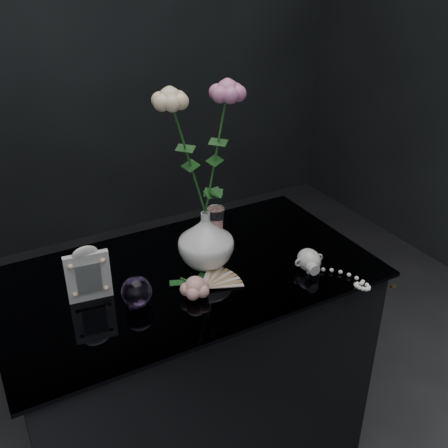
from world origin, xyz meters
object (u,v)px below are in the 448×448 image
wine_glass (216,235)px  paperweight (137,291)px  vase (206,239)px  picture_frame (88,273)px  pearl_jar (309,259)px  loose_rose (195,287)px

wine_glass → paperweight: size_ratio=2.13×
vase → wine_glass: wine_glass is taller
picture_frame → paperweight: bearing=-32.5°
wine_glass → pearl_jar: size_ratio=0.73×
pearl_jar → picture_frame: bearing=171.0°
pearl_jar → paperweight: bearing=177.2°
vase → pearl_jar: (0.24, -0.16, -0.05)m
vase → loose_rose: bearing=-127.6°
paperweight → pearl_jar: 0.49m
wine_glass → loose_rose: wine_glass is taller
vase → loose_rose: size_ratio=0.96×
paperweight → wine_glass: bearing=18.4°
vase → pearl_jar: vase is taller
picture_frame → pearl_jar: size_ratio=0.69×
loose_rose → pearl_jar: (0.34, -0.04, 0.00)m
picture_frame → pearl_jar: bearing=-8.0°
pearl_jar → vase: bearing=152.6°
vase → paperweight: bearing=-160.9°
picture_frame → loose_rose: (0.24, -0.12, -0.05)m
vase → paperweight: vase is taller
wine_glass → paperweight: bearing=-161.6°
pearl_jar → loose_rose: bearing=-179.9°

